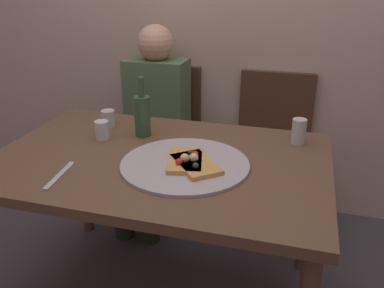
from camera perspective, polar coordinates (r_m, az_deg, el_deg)
name	(u,v)px	position (r m, az deg, el deg)	size (l,w,h in m)	color
dining_table	(160,174)	(1.70, -4.56, -4.30)	(1.37, 0.91, 0.74)	brown
pizza_tray	(185,164)	(1.58, -1.00, -2.84)	(0.51, 0.51, 0.01)	#ADADB2
pizza_slice_last	(185,160)	(1.57, -1.00, -2.30)	(0.18, 0.24, 0.05)	tan
pizza_slice_extra	(196,163)	(1.54, 0.52, -2.77)	(0.24, 0.25, 0.05)	tan
wine_bottle	(142,114)	(1.85, -7.05, 4.17)	(0.07, 0.07, 0.28)	#2D5133
tumbler_near	(108,119)	(2.01, -11.78, 3.54)	(0.07, 0.07, 0.08)	#B7C6BC
tumbler_far	(102,130)	(1.86, -12.62, 1.96)	(0.06, 0.06, 0.08)	silver
wine_glass	(299,131)	(1.83, 14.87, 1.76)	(0.06, 0.06, 0.11)	#B7C6BC
table_knife	(60,175)	(1.58, -18.23, -4.21)	(0.22, 0.02, 0.01)	#B7B7BC
chair_left	(162,129)	(2.59, -4.29, 2.13)	(0.44, 0.44, 0.90)	#472D1E
chair_right	(272,141)	(2.45, 11.24, 0.48)	(0.44, 0.44, 0.90)	#472D1E
guest_in_sweater	(153,118)	(2.41, -5.61, 3.73)	(0.36, 0.56, 1.17)	#4C6B47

